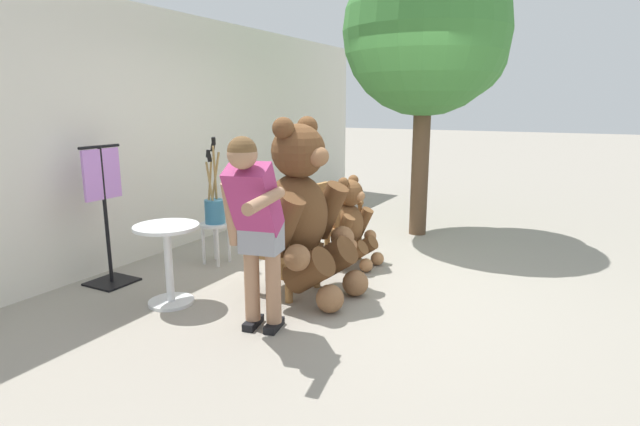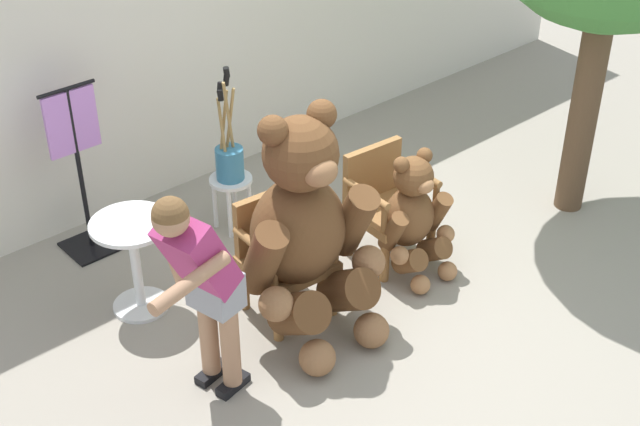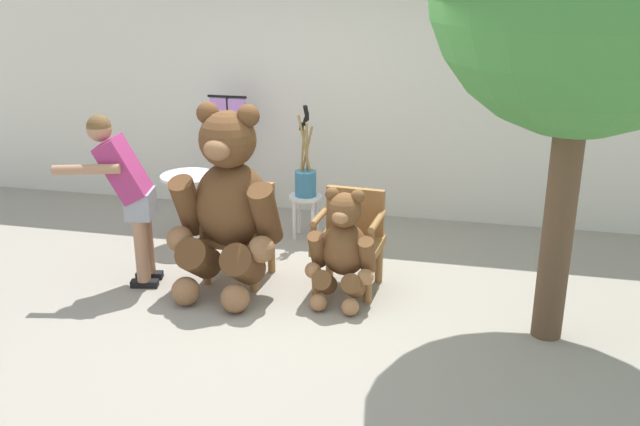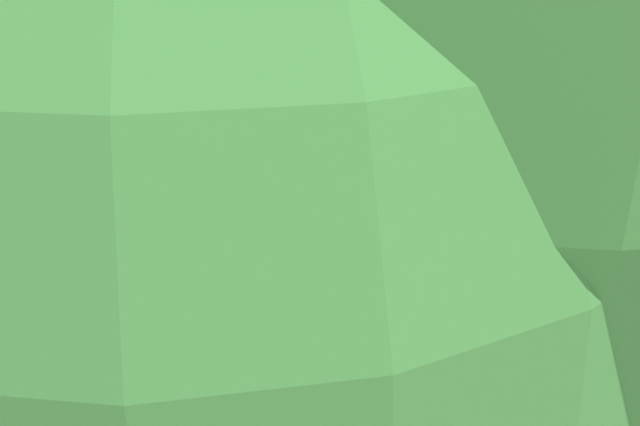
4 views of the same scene
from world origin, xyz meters
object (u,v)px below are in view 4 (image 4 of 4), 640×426
(teddy_bear_small, at_px, (381,307))
(round_side_table, at_px, (468,183))
(wooden_chair_left, at_px, (405,228))
(person_visitor, at_px, (350,129))
(clothing_display_stand, at_px, (582,159))
(wooden_chair_right, at_px, (428,310))
(white_stool, at_px, (556,262))
(teddy_bear_large, at_px, (371,187))
(brush_bucket, at_px, (564,227))
(patio_tree, at_px, (379,20))

(teddy_bear_small, xyz_separation_m, round_side_table, (-1.76, 0.96, -0.03))
(wooden_chair_left, distance_m, person_visitor, 1.07)
(wooden_chair_left, height_order, person_visitor, person_visitor)
(clothing_display_stand, bearing_deg, wooden_chair_right, -43.32)
(white_stool, xyz_separation_m, clothing_display_stand, (-1.00, 0.51, 0.36))
(teddy_bear_large, height_order, brush_bucket, teddy_bear_large)
(white_stool, relative_size, patio_tree, 0.12)
(white_stool, xyz_separation_m, brush_bucket, (-0.00, 0.00, 0.29))
(teddy_bear_small, relative_size, white_stool, 2.14)
(wooden_chair_right, height_order, white_stool, wooden_chair_right)
(teddy_bear_small, relative_size, brush_bucket, 1.05)
(brush_bucket, xyz_separation_m, clothing_display_stand, (-1.00, 0.51, 0.07))
(wooden_chair_right, xyz_separation_m, teddy_bear_small, (-0.01, -0.29, 0.02))
(teddy_bear_small, bearing_deg, teddy_bear_large, 178.56)
(white_stool, bearing_deg, wooden_chair_right, -57.85)
(wooden_chair_left, xyz_separation_m, round_side_table, (-0.77, 0.66, -0.01))
(teddy_bear_large, bearing_deg, round_side_table, 129.00)
(wooden_chair_right, bearing_deg, white_stool, 122.15)
(person_visitor, xyz_separation_m, round_side_table, (0.13, 1.03, -0.46))
(white_stool, height_order, brush_bucket, brush_bucket)
(round_side_table, height_order, clothing_display_stand, clothing_display_stand)
(wooden_chair_right, relative_size, round_side_table, 1.19)
(teddy_bear_large, height_order, clothing_display_stand, teddy_bear_large)
(patio_tree, distance_m, clothing_display_stand, 4.44)
(clothing_display_stand, bearing_deg, teddy_bear_large, -70.67)
(person_visitor, relative_size, round_side_table, 2.13)
(white_stool, height_order, patio_tree, patio_tree)
(brush_bucket, bearing_deg, wooden_chair_left, -107.91)
(teddy_bear_large, bearing_deg, clothing_display_stand, 109.33)
(wooden_chair_left, relative_size, person_visitor, 0.56)
(wooden_chair_right, relative_size, person_visitor, 0.56)
(round_side_table, relative_size, clothing_display_stand, 0.53)
(teddy_bear_large, xyz_separation_m, clothing_display_stand, (-0.64, 1.83, -0.08))
(teddy_bear_large, bearing_deg, brush_bucket, 75.07)
(brush_bucket, relative_size, clothing_display_stand, 0.69)
(wooden_chair_right, distance_m, clothing_display_stand, 2.30)
(teddy_bear_large, height_order, teddy_bear_small, teddy_bear_large)
(wooden_chair_left, height_order, teddy_bear_large, teddy_bear_large)
(round_side_table, bearing_deg, patio_tree, -19.67)
(patio_tree, bearing_deg, clothing_display_stand, 147.61)
(wooden_chair_right, height_order, patio_tree, patio_tree)
(teddy_bear_large, distance_m, person_visitor, 0.90)
(wooden_chair_right, xyz_separation_m, white_stool, (-0.66, 1.05, -0.11))
(person_visitor, bearing_deg, clothing_display_stand, 82.89)
(patio_tree, bearing_deg, teddy_bear_large, 173.31)
(teddy_bear_large, xyz_separation_m, round_side_table, (-0.76, 0.93, -0.35))
(brush_bucket, relative_size, patio_tree, 0.26)
(brush_bucket, xyz_separation_m, round_side_table, (-1.11, -0.39, -0.20))
(teddy_bear_small, distance_m, white_stool, 1.50)
(teddy_bear_small, relative_size, patio_tree, 0.27)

